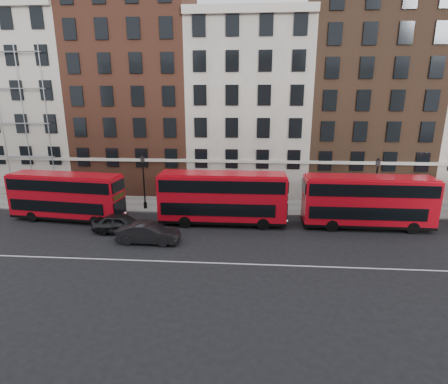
# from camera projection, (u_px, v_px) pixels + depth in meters

# --- Properties ---
(ground) EXTENTS (120.00, 120.00, 0.00)m
(ground) POSITION_uv_depth(u_px,v_px,m) (244.00, 251.00, 25.02)
(ground) COLOR black
(ground) RESTS_ON ground
(pavement) EXTENTS (80.00, 5.00, 0.15)m
(pavement) POSITION_uv_depth(u_px,v_px,m) (246.00, 206.00, 35.09)
(pavement) COLOR gray
(pavement) RESTS_ON ground
(kerb) EXTENTS (80.00, 0.30, 0.16)m
(kerb) POSITION_uv_depth(u_px,v_px,m) (246.00, 214.00, 32.69)
(kerb) COLOR gray
(kerb) RESTS_ON ground
(road_centre_line) EXTENTS (70.00, 0.12, 0.01)m
(road_centre_line) POSITION_uv_depth(u_px,v_px,m) (243.00, 264.00, 23.09)
(road_centre_line) COLOR white
(road_centre_line) RESTS_ON ground
(building_terrace) EXTENTS (64.00, 11.95, 22.00)m
(building_terrace) POSITION_uv_depth(u_px,v_px,m) (246.00, 101.00, 39.53)
(building_terrace) COLOR #BCB4A3
(building_terrace) RESTS_ON ground
(bus_a) EXTENTS (10.28, 3.56, 4.23)m
(bus_a) POSITION_uv_depth(u_px,v_px,m) (66.00, 196.00, 30.79)
(bus_a) COLOR red
(bus_a) RESTS_ON ground
(bus_b) EXTENTS (10.81, 2.64, 4.54)m
(bus_b) POSITION_uv_depth(u_px,v_px,m) (222.00, 197.00, 29.75)
(bus_b) COLOR red
(bus_b) RESTS_ON ground
(bus_c) EXTENTS (10.56, 2.62, 4.43)m
(bus_c) POSITION_uv_depth(u_px,v_px,m) (367.00, 201.00, 28.89)
(bus_c) COLOR red
(bus_c) RESTS_ON ground
(car_rear) EXTENTS (4.68, 2.07, 1.57)m
(car_rear) POSITION_uv_depth(u_px,v_px,m) (122.00, 224.00, 28.22)
(car_rear) COLOR black
(car_rear) RESTS_ON ground
(car_front) EXTENTS (4.71, 1.74, 1.54)m
(car_front) POSITION_uv_depth(u_px,v_px,m) (148.00, 233.00, 26.32)
(car_front) COLOR black
(car_front) RESTS_ON ground
(lamp_post_left) EXTENTS (0.44, 0.44, 5.33)m
(lamp_post_left) POSITION_uv_depth(u_px,v_px,m) (144.00, 179.00, 33.42)
(lamp_post_left) COLOR black
(lamp_post_left) RESTS_ON pavement
(lamp_post_right) EXTENTS (0.44, 0.44, 5.33)m
(lamp_post_right) POSITION_uv_depth(u_px,v_px,m) (376.00, 184.00, 31.56)
(lamp_post_right) COLOR black
(lamp_post_right) RESTS_ON pavement
(iron_railings) EXTENTS (6.60, 0.06, 1.00)m
(iron_railings) POSITION_uv_depth(u_px,v_px,m) (246.00, 195.00, 37.06)
(iron_railings) COLOR black
(iron_railings) RESTS_ON pavement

